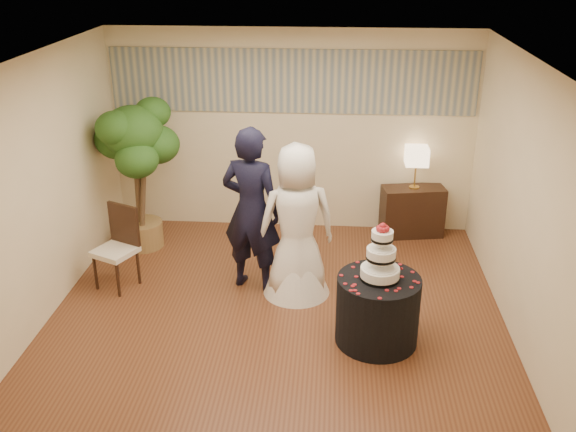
# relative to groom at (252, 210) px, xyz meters

# --- Properties ---
(floor) EXTENTS (5.00, 5.00, 0.00)m
(floor) POSITION_rel_groom_xyz_m (0.34, -0.68, -0.99)
(floor) COLOR brown
(floor) RESTS_ON ground
(ceiling) EXTENTS (5.00, 5.00, 0.00)m
(ceiling) POSITION_rel_groom_xyz_m (0.34, -0.68, 1.81)
(ceiling) COLOR white
(ceiling) RESTS_ON wall_back
(wall_back) EXTENTS (5.00, 0.06, 2.80)m
(wall_back) POSITION_rel_groom_xyz_m (0.34, 1.82, 0.41)
(wall_back) COLOR beige
(wall_back) RESTS_ON ground
(wall_front) EXTENTS (5.00, 0.06, 2.80)m
(wall_front) POSITION_rel_groom_xyz_m (0.34, -3.18, 0.41)
(wall_front) COLOR beige
(wall_front) RESTS_ON ground
(wall_left) EXTENTS (0.06, 5.00, 2.80)m
(wall_left) POSITION_rel_groom_xyz_m (-2.16, -0.68, 0.41)
(wall_left) COLOR beige
(wall_left) RESTS_ON ground
(wall_right) EXTENTS (0.06, 5.00, 2.80)m
(wall_right) POSITION_rel_groom_xyz_m (2.84, -0.68, 0.41)
(wall_right) COLOR beige
(wall_right) RESTS_ON ground
(mural_border) EXTENTS (4.90, 0.02, 0.85)m
(mural_border) POSITION_rel_groom_xyz_m (0.34, 1.80, 1.11)
(mural_border) COLOR gray
(mural_border) RESTS_ON wall_back
(groom) EXTENTS (0.83, 0.66, 1.98)m
(groom) POSITION_rel_groom_xyz_m (0.00, 0.00, 0.00)
(groom) COLOR black
(groom) RESTS_ON floor
(bride) EXTENTS (1.06, 0.98, 1.82)m
(bride) POSITION_rel_groom_xyz_m (0.53, -0.12, -0.08)
(bride) COLOR white
(bride) RESTS_ON floor
(cake_table) EXTENTS (1.11, 1.11, 0.73)m
(cake_table) POSITION_rel_groom_xyz_m (1.42, -1.05, -0.62)
(cake_table) COLOR black
(cake_table) RESTS_ON floor
(wedding_cake) EXTENTS (0.40, 0.40, 0.61)m
(wedding_cake) POSITION_rel_groom_xyz_m (1.42, -1.05, 0.05)
(wedding_cake) COLOR white
(wedding_cake) RESTS_ON cake_table
(console) EXTENTS (0.90, 0.52, 0.71)m
(console) POSITION_rel_groom_xyz_m (2.04, 1.60, -0.64)
(console) COLOR black
(console) RESTS_ON floor
(table_lamp) EXTENTS (0.30, 0.30, 0.58)m
(table_lamp) POSITION_rel_groom_xyz_m (2.04, 1.60, 0.01)
(table_lamp) COLOR beige
(table_lamp) RESTS_ON console
(ficus_tree) EXTENTS (1.36, 1.36, 2.04)m
(ficus_tree) POSITION_rel_groom_xyz_m (-1.62, 0.97, 0.03)
(ficus_tree) COLOR #28541A
(ficus_tree) RESTS_ON floor
(side_chair) EXTENTS (0.61, 0.62, 0.99)m
(side_chair) POSITION_rel_groom_xyz_m (-1.62, -0.14, -0.49)
(side_chair) COLOR black
(side_chair) RESTS_ON floor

